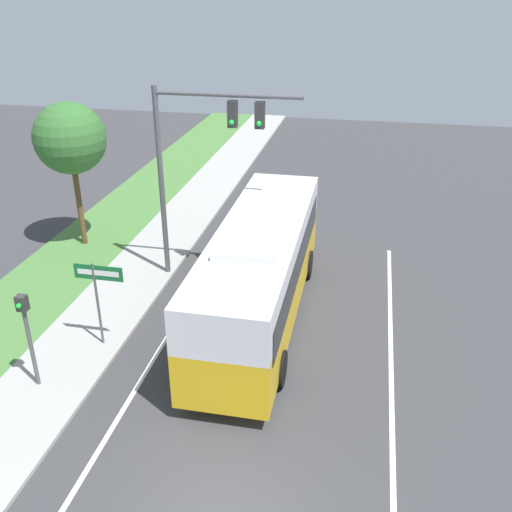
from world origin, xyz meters
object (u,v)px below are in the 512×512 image
object	(u,v)px
bus	(260,266)
street_sign	(98,288)
pedestrian_signal	(27,327)
signal_gantry	(197,150)

from	to	relation	value
bus	street_sign	distance (m)	5.20
bus	pedestrian_signal	bearing A→B (deg)	-138.74
signal_gantry	pedestrian_signal	xyz separation A→B (m)	(-2.77, -7.38, -3.05)
pedestrian_signal	signal_gantry	bearing A→B (deg)	69.46
bus	pedestrian_signal	distance (m)	7.37
signal_gantry	pedestrian_signal	bearing A→B (deg)	-110.54
bus	street_sign	world-z (taller)	bus
signal_gantry	pedestrian_signal	size ratio (longest dim) A/B	2.42
signal_gantry	bus	bearing A→B (deg)	-42.32
signal_gantry	street_sign	distance (m)	6.16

